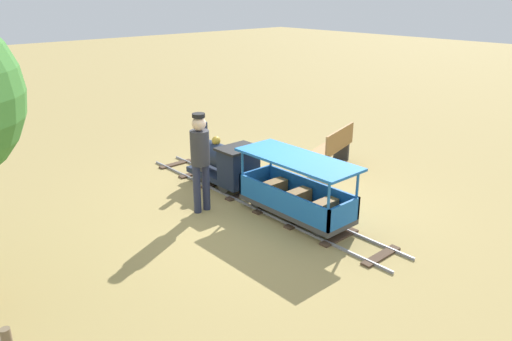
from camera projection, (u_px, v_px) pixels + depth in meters
ground_plane at (268, 206)px, 8.12m from camera, size 60.00×60.00×0.00m
track at (257, 200)px, 8.30m from camera, size 0.73×5.70×0.04m
locomotive at (225, 162)px, 8.74m from camera, size 0.69×1.45×1.06m
passenger_car at (296, 194)px, 7.54m from camera, size 0.79×2.00×0.97m
conductor_person at (200, 155)px, 7.63m from camera, size 0.30×0.30×1.62m
park_bench at (333, 148)px, 9.75m from camera, size 1.36×0.75×0.82m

